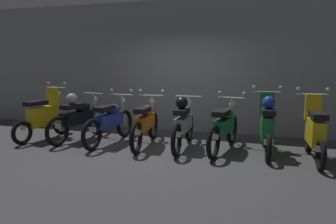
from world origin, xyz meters
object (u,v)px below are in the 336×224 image
Objects in this scene: motorbike_slot_1 at (79,117)px; motorbike_slot_3 at (146,123)px; motorbike_slot_4 at (184,123)px; motorbike_slot_6 at (267,125)px; motorbike_slot_0 at (44,116)px; motorbike_slot_2 at (110,121)px; motorbike_slot_7 at (315,132)px; motorbike_slot_5 at (224,126)px.

motorbike_slot_1 is 0.99× the size of motorbike_slot_3.
motorbike_slot_4 is at bearing 0.04° from motorbike_slot_1.
motorbike_slot_6 is at bearing 1.92° from motorbike_slot_4.
motorbike_slot_0 is at bearing -177.21° from motorbike_slot_4.
motorbike_slot_2 is 1.00× the size of motorbike_slot_4.
motorbike_slot_0 is 3.27m from motorbike_slot_4.
motorbike_slot_2 is 1.16× the size of motorbike_slot_6.
motorbike_slot_2 reaches higher than motorbike_slot_1.
motorbike_slot_4 is at bearing 176.77° from motorbike_slot_7.
motorbike_slot_3 is 2.46m from motorbike_slot_6.
motorbike_slot_1 is at bearing 175.32° from motorbike_slot_2.
motorbike_slot_4 is 1.16× the size of motorbike_slot_6.
motorbike_slot_0 is 1.64m from motorbike_slot_2.
motorbike_slot_2 is 3.27m from motorbike_slot_6.
motorbike_slot_7 is (4.91, -0.14, 0.00)m from motorbike_slot_1.
motorbike_slot_5 is (2.46, 0.10, 0.00)m from motorbike_slot_2.
motorbike_slot_0 is at bearing -177.06° from motorbike_slot_3.
motorbike_slot_5 is (4.09, 0.19, -0.04)m from motorbike_slot_0.
motorbike_slot_3 is (1.63, -0.03, -0.03)m from motorbike_slot_1.
motorbike_slot_7 is (3.27, -0.10, 0.04)m from motorbike_slot_3.
motorbike_slot_3 is (2.45, 0.13, -0.04)m from motorbike_slot_0.
motorbike_slot_2 is at bearing -177.51° from motorbike_slot_3.
motorbike_slot_5 is at bearing 2.71° from motorbike_slot_0.
motorbike_slot_7 is at bearing -0.97° from motorbike_slot_2.
motorbike_slot_7 reaches higher than motorbike_slot_4.
motorbike_slot_5 is at bearing -178.58° from motorbike_slot_6.
motorbike_slot_0 reaches higher than motorbike_slot_5.
motorbike_slot_0 and motorbike_slot_7 have the same top height.
motorbike_slot_6 reaches higher than motorbike_slot_2.
motorbike_slot_4 is at bearing -178.08° from motorbike_slot_6.
motorbike_slot_0 is 0.99× the size of motorbike_slot_7.
motorbike_slot_2 reaches higher than motorbike_slot_4.
motorbike_slot_7 is at bearing -6.06° from motorbike_slot_5.
motorbike_slot_2 is 2.46m from motorbike_slot_5.
motorbike_slot_3 and motorbike_slot_5 have the same top height.
motorbike_slot_6 is at bearing 0.79° from motorbike_slot_1.
motorbike_slot_0 is 0.86× the size of motorbike_slot_4.
motorbike_slot_2 is (1.63, 0.09, -0.04)m from motorbike_slot_0.
motorbike_slot_2 is 0.81m from motorbike_slot_3.
motorbike_slot_0 is 0.99× the size of motorbike_slot_6.
motorbike_slot_7 is (4.09, -0.07, 0.04)m from motorbike_slot_2.
motorbike_slot_0 is at bearing -176.84° from motorbike_slot_2.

